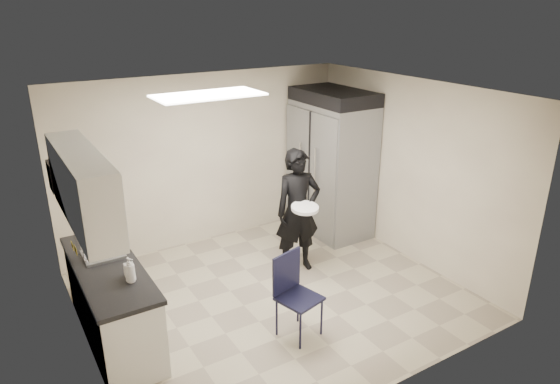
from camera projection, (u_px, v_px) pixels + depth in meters
floor at (274, 295)px, 6.42m from camera, size 4.50×4.50×0.00m
ceiling at (273, 93)px, 5.50m from camera, size 4.50×4.50×0.00m
back_wall at (206, 160)px, 7.56m from camera, size 4.50×0.00×4.50m
left_wall at (76, 247)px, 4.86m from camera, size 0.00×4.00×4.00m
right_wall at (410, 171)px, 7.06m from camera, size 0.00×4.00×4.00m
ceiling_panel at (208, 95)px, 5.54m from camera, size 1.20×0.60×0.02m
lower_counter at (112, 304)px, 5.48m from camera, size 0.60×1.90×0.86m
countertop at (107, 268)px, 5.32m from camera, size 0.64×1.95×0.05m
sink at (104, 259)px, 5.53m from camera, size 0.42×0.40×0.14m
faucet at (83, 251)px, 5.38m from camera, size 0.02×0.02×0.24m
upper_cabinets at (83, 187)px, 4.92m from camera, size 0.35×1.80×0.75m
towel_dispenser at (59, 176)px, 5.88m from camera, size 0.22×0.30×0.35m
notice_sticker_left at (76, 250)px, 4.97m from camera, size 0.00×0.12×0.07m
notice_sticker_right at (72, 246)px, 5.15m from camera, size 0.00×0.12×0.07m
commercial_fridge at (331, 169)px, 7.96m from camera, size 0.80×1.35×2.10m
fridge_compressor at (334, 96)px, 7.55m from camera, size 0.80×1.35×0.20m
folding_chair at (299, 299)px, 5.50m from camera, size 0.51×0.51×0.94m
man_tuxedo at (298, 211)px, 6.79m from camera, size 0.71×0.55×1.74m
bucket_lid at (305, 208)px, 6.52m from camera, size 0.43×0.43×0.05m
soap_bottle_a at (130, 270)px, 4.96m from camera, size 0.14×0.14×0.26m
soap_bottle_b at (129, 267)px, 5.06m from camera, size 0.10×0.10×0.21m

